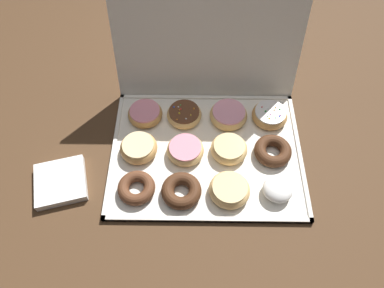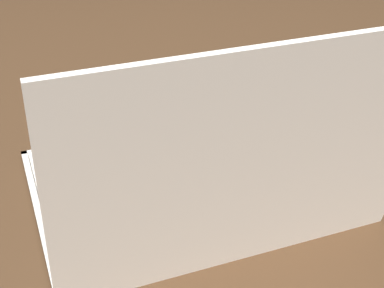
% 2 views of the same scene
% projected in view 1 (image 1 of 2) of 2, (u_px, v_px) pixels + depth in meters
% --- Properties ---
extents(ground_plane, '(3.00, 3.00, 0.00)m').
position_uv_depth(ground_plane, '(206.00, 154.00, 1.09)').
color(ground_plane, '#4C331E').
extents(donut_box, '(0.58, 0.44, 0.01)m').
position_uv_depth(donut_box, '(206.00, 153.00, 1.09)').
color(donut_box, silver).
rests_on(donut_box, ground).
extents(box_lid_open, '(0.58, 0.11, 0.41)m').
position_uv_depth(box_lid_open, '(208.00, 39.00, 1.07)').
color(box_lid_open, silver).
rests_on(box_lid_open, ground).
extents(chocolate_cake_ring_donut_0, '(0.11, 0.11, 0.03)m').
position_uv_depth(chocolate_cake_ring_donut_0, '(136.00, 188.00, 1.00)').
color(chocolate_cake_ring_donut_0, '#59331E').
rests_on(chocolate_cake_ring_donut_0, donut_box).
extents(chocolate_cake_ring_donut_1, '(0.11, 0.11, 0.04)m').
position_uv_depth(chocolate_cake_ring_donut_1, '(181.00, 191.00, 0.99)').
color(chocolate_cake_ring_donut_1, '#472816').
rests_on(chocolate_cake_ring_donut_1, donut_box).
extents(glazed_ring_donut_2, '(0.12, 0.12, 0.04)m').
position_uv_depth(glazed_ring_donut_2, '(229.00, 190.00, 0.99)').
color(glazed_ring_donut_2, '#E5B770').
rests_on(glazed_ring_donut_2, donut_box).
extents(powdered_filled_donut_3, '(0.08, 0.08, 0.04)m').
position_uv_depth(powdered_filled_donut_3, '(278.00, 189.00, 0.99)').
color(powdered_filled_donut_3, white).
rests_on(powdered_filled_donut_3, donut_box).
extents(glazed_ring_donut_4, '(0.11, 0.11, 0.04)m').
position_uv_depth(glazed_ring_donut_4, '(139.00, 147.00, 1.07)').
color(glazed_ring_donut_4, tan).
rests_on(glazed_ring_donut_4, donut_box).
extents(pink_frosted_donut_5, '(0.11, 0.11, 0.04)m').
position_uv_depth(pink_frosted_donut_5, '(185.00, 150.00, 1.06)').
color(pink_frosted_donut_5, '#E5B770').
rests_on(pink_frosted_donut_5, donut_box).
extents(glazed_ring_donut_6, '(0.11, 0.11, 0.04)m').
position_uv_depth(glazed_ring_donut_6, '(229.00, 148.00, 1.07)').
color(glazed_ring_donut_6, '#E5B770').
rests_on(glazed_ring_donut_6, donut_box).
extents(chocolate_cake_ring_donut_7, '(0.11, 0.11, 0.04)m').
position_uv_depth(chocolate_cake_ring_donut_7, '(273.00, 151.00, 1.06)').
color(chocolate_cake_ring_donut_7, '#472816').
rests_on(chocolate_cake_ring_donut_7, donut_box).
extents(pink_frosted_donut_8, '(0.11, 0.11, 0.04)m').
position_uv_depth(pink_frosted_donut_8, '(145.00, 114.00, 1.14)').
color(pink_frosted_donut_8, tan).
rests_on(pink_frosted_donut_8, donut_box).
extents(sprinkle_donut_9, '(0.11, 0.11, 0.04)m').
position_uv_depth(sprinkle_donut_9, '(184.00, 114.00, 1.14)').
color(sprinkle_donut_9, '#E5B770').
rests_on(sprinkle_donut_9, donut_box).
extents(pink_frosted_donut_10, '(0.12, 0.12, 0.04)m').
position_uv_depth(pink_frosted_donut_10, '(228.00, 115.00, 1.13)').
color(pink_frosted_donut_10, '#E5B770').
rests_on(pink_frosted_donut_10, donut_box).
extents(sprinkle_donut_11, '(0.11, 0.11, 0.04)m').
position_uv_depth(sprinkle_donut_11, '(270.00, 115.00, 1.13)').
color(sprinkle_donut_11, tan).
rests_on(sprinkle_donut_11, donut_box).
extents(napkin_stack, '(0.17, 0.17, 0.02)m').
position_uv_depth(napkin_stack, '(61.00, 182.00, 1.02)').
color(napkin_stack, white).
rests_on(napkin_stack, ground).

